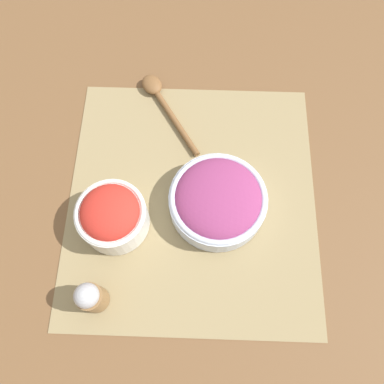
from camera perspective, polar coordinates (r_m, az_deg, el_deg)
The scene contains 6 objects.
ground_plane at distance 0.72m, azimuth 0.00°, elevation -0.99°, with size 3.00×3.00×0.00m, color brown.
placemat at distance 0.72m, azimuth 0.00°, elevation -0.93°, with size 0.50×0.47×0.00m.
onion_bowl at distance 0.68m, azimuth 3.96°, elevation -1.21°, with size 0.18×0.18×0.07m.
tomato_bowl at distance 0.67m, azimuth -12.09°, elevation -3.53°, with size 0.12×0.12×0.09m.
wooden_spoon at distance 0.82m, azimuth -4.84°, elevation 14.12°, with size 0.20×0.14×0.02m.
pepper_shaker at distance 0.65m, azimuth -15.18°, elevation -15.22°, with size 0.04×0.04×0.09m.
Camera 1 is at (0.25, 0.01, 0.67)m, focal length 35.00 mm.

